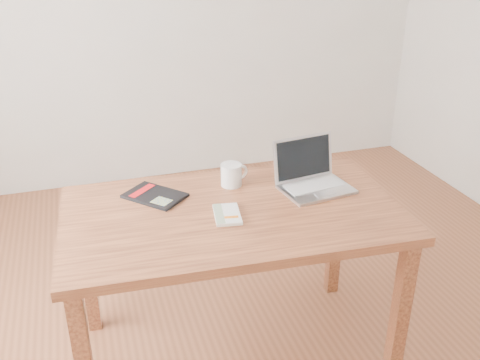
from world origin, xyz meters
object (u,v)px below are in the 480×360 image
object	(u,v)px
black_guidebook	(155,196)
coffee_mug	(232,174)
desk	(233,229)
white_guidebook	(227,214)
laptop	(312,177)

from	to	relation	value
black_guidebook	coffee_mug	size ratio (longest dim) A/B	2.22
coffee_mug	desk	bearing A→B (deg)	-122.92
white_guidebook	black_guidebook	distance (m)	0.35
black_guidebook	coffee_mug	distance (m)	0.35
desk	white_guidebook	distance (m)	0.11
white_guidebook	black_guidebook	world-z (taller)	white_guidebook
laptop	black_guidebook	bearing A→B (deg)	163.08
desk	coffee_mug	world-z (taller)	coffee_mug
black_guidebook	laptop	xyz separation A→B (m)	(0.67, -0.11, 0.04)
laptop	coffee_mug	xyz separation A→B (m)	(-0.33, 0.12, 0.01)
white_guidebook	black_guidebook	xyz separation A→B (m)	(-0.25, 0.25, -0.00)
white_guidebook	coffee_mug	xyz separation A→B (m)	(0.10, 0.26, 0.04)
white_guidebook	laptop	bearing A→B (deg)	27.48
desk	laptop	world-z (taller)	laptop
desk	white_guidebook	bearing A→B (deg)	-127.41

